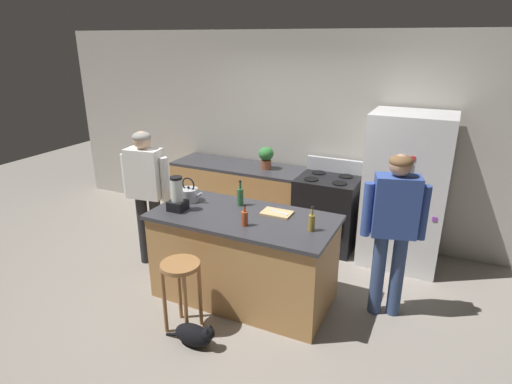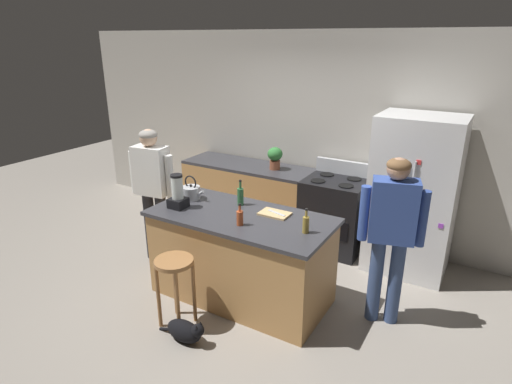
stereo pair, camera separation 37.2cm
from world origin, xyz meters
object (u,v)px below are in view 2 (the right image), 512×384
(kitchen_island, at_px, (241,256))
(bar_stool, at_px, (175,275))
(cat, at_px, (185,331))
(bottle_cooking_sauce, at_px, (240,217))
(blender_appliance, at_px, (178,194))
(chef_knife, at_px, (277,213))
(potted_plant, at_px, (275,157))
(tea_kettle, at_px, (191,192))
(stove_range, at_px, (334,214))
(bottle_vinegar, at_px, (306,224))
(person_by_island_left, at_px, (152,183))
(refrigerator, at_px, (413,196))
(cutting_board, at_px, (275,214))
(bottle_olive_oil, at_px, (240,196))
(person_by_sink_right, at_px, (392,227))

(kitchen_island, relative_size, bar_stool, 2.66)
(cat, height_order, bottle_cooking_sauce, bottle_cooking_sauce)
(blender_appliance, distance_m, chef_knife, 1.04)
(potted_plant, bearing_deg, tea_kettle, -100.20)
(stove_range, height_order, chef_knife, stove_range)
(bottle_cooking_sauce, bearing_deg, chef_knife, 64.31)
(potted_plant, bearing_deg, bottle_vinegar, -53.69)
(bottle_cooking_sauce, relative_size, bottle_vinegar, 0.92)
(stove_range, distance_m, bottle_vinegar, 1.68)
(person_by_island_left, height_order, chef_knife, person_by_island_left)
(stove_range, height_order, blender_appliance, blender_appliance)
(person_by_island_left, xyz_separation_m, potted_plant, (0.89, 1.38, 0.12))
(refrigerator, xyz_separation_m, cutting_board, (-1.07, -1.32, 0.03))
(stove_range, xyz_separation_m, blender_appliance, (-1.10, -1.68, 0.61))
(person_by_island_left, distance_m, blender_appliance, 0.75)
(blender_appliance, height_order, bottle_olive_oil, blender_appliance)
(bar_stool, distance_m, blender_appliance, 0.87)
(blender_appliance, bearing_deg, bar_stool, -54.58)
(refrigerator, relative_size, bottle_cooking_sauce, 8.46)
(bottle_cooking_sauce, distance_m, bottle_vinegar, 0.62)
(kitchen_island, height_order, potted_plant, potted_plant)
(cat, height_order, blender_appliance, blender_appliance)
(kitchen_island, relative_size, bottle_cooking_sauce, 8.56)
(person_by_sink_right, relative_size, cat, 3.16)
(bottle_cooking_sauce, height_order, cutting_board, bottle_cooking_sauce)
(kitchen_island, height_order, person_by_sink_right, person_by_sink_right)
(cat, xyz_separation_m, potted_plant, (-0.40, 2.42, 1.00))
(kitchen_island, relative_size, person_by_sink_right, 1.13)
(refrigerator, relative_size, bottle_olive_oil, 6.62)
(potted_plant, bearing_deg, bar_stool, -85.69)
(blender_appliance, relative_size, bottle_olive_oil, 1.30)
(person_by_island_left, distance_m, potted_plant, 1.65)
(kitchen_island, xyz_separation_m, bottle_olive_oil, (-0.15, 0.23, 0.57))
(blender_appliance, height_order, bottle_cooking_sauce, blender_appliance)
(person_by_island_left, bearing_deg, kitchen_island, -7.11)
(bar_stool, xyz_separation_m, chef_knife, (0.58, 0.89, 0.42))
(person_by_island_left, distance_m, cutting_board, 1.63)
(blender_appliance, bearing_deg, person_by_island_left, 154.09)
(bottle_vinegar, height_order, chef_knife, bottle_vinegar)
(bottle_vinegar, bearing_deg, bottle_olive_oil, 162.64)
(stove_range, relative_size, blender_appliance, 3.11)
(chef_knife, bearing_deg, person_by_island_left, -163.74)
(person_by_sink_right, relative_size, cutting_board, 5.46)
(bar_stool, xyz_separation_m, blender_appliance, (-0.39, 0.55, 0.55))
(potted_plant, distance_m, tea_kettle, 1.47)
(person_by_island_left, relative_size, person_by_sink_right, 1.00)
(cutting_board, distance_m, chef_knife, 0.02)
(cat, bearing_deg, bar_stool, 144.62)
(chef_knife, bearing_deg, bottle_vinegar, -12.53)
(potted_plant, bearing_deg, person_by_island_left, -122.82)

